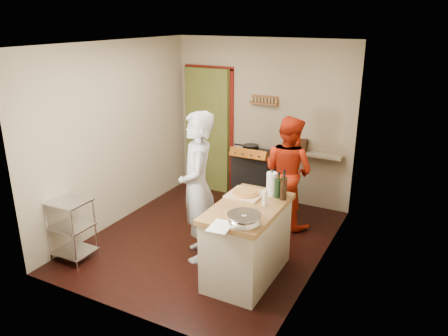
{
  "coord_description": "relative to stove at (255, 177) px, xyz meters",
  "views": [
    {
      "loc": [
        2.65,
        -4.62,
        2.91
      ],
      "look_at": [
        0.23,
        0.0,
        1.08
      ],
      "focal_mm": 35.0,
      "sensor_mm": 36.0,
      "label": 1
    }
  ],
  "objects": [
    {
      "name": "floor",
      "position": [
        -0.05,
        -1.42,
        -0.45
      ],
      "size": [
        3.5,
        3.5,
        0.0
      ],
      "primitive_type": "plane",
      "color": "black",
      "rests_on": "ground"
    },
    {
      "name": "back_wall",
      "position": [
        -0.69,
        0.36,
        0.68
      ],
      "size": [
        3.0,
        0.44,
        2.6
      ],
      "color": "gray",
      "rests_on": "ground"
    },
    {
      "name": "left_wall",
      "position": [
        -1.55,
        -1.42,
        0.85
      ],
      "size": [
        0.04,
        3.5,
        2.6
      ],
      "primitive_type": "cube",
      "color": "gray",
      "rests_on": "ground"
    },
    {
      "name": "right_wall",
      "position": [
        1.45,
        -1.42,
        0.85
      ],
      "size": [
        0.04,
        3.5,
        2.6
      ],
      "primitive_type": "cube",
      "color": "gray",
      "rests_on": "ground"
    },
    {
      "name": "ceiling",
      "position": [
        -0.05,
        -1.42,
        2.16
      ],
      "size": [
        3.0,
        3.5,
        0.02
      ],
      "primitive_type": "cube",
      "color": "white",
      "rests_on": "back_wall"
    },
    {
      "name": "stove",
      "position": [
        0.0,
        0.0,
        0.0
      ],
      "size": [
        0.6,
        0.63,
        1.0
      ],
      "color": "black",
      "rests_on": "ground"
    },
    {
      "name": "wire_shelving",
      "position": [
        -1.33,
        -2.62,
        -0.01
      ],
      "size": [
        0.48,
        0.4,
        0.8
      ],
      "color": "silver",
      "rests_on": "ground"
    },
    {
      "name": "island",
      "position": [
        0.78,
        -1.98,
        0.03
      ],
      "size": [
        0.71,
        1.35,
        1.21
      ],
      "color": "#BEB6A2",
      "rests_on": "ground"
    },
    {
      "name": "person_stripe",
      "position": [
        0.04,
        -1.84,
        0.49
      ],
      "size": [
        0.74,
        0.82,
        1.87
      ],
      "primitive_type": "imported",
      "rotation": [
        0.0,
        0.0,
        -1.01
      ],
      "color": "#B8B7BC",
      "rests_on": "ground"
    },
    {
      "name": "person_red",
      "position": [
        0.7,
        -0.45,
        0.36
      ],
      "size": [
        0.93,
        0.82,
        1.61
      ],
      "primitive_type": "imported",
      "rotation": [
        0.0,
        0.0,
        2.83
      ],
      "color": "#B5230C",
      "rests_on": "ground"
    }
  ]
}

